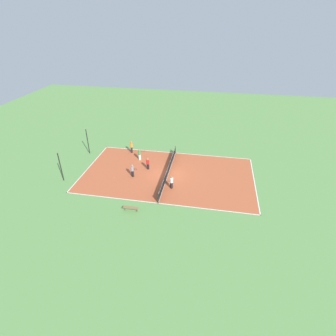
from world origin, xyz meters
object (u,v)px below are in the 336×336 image
(tennis_net, at_px, (168,171))
(player_coach_red, at_px, (148,163))
(player_far_green, at_px, (140,154))
(player_center_orange, at_px, (131,146))
(bench, at_px, (131,208))
(fence_post_back_right, at_px, (88,142))
(tennis_ball_near_net, at_px, (114,178))
(player_baseline_gray, at_px, (132,170))
(player_near_white, at_px, (171,182))
(fence_post_back_left, at_px, (61,167))
(tennis_ball_far_baseline, at_px, (145,153))

(tennis_net, height_order, player_coach_red, player_coach_red)
(player_far_green, bearing_deg, player_coach_red, -85.03)
(player_center_orange, bearing_deg, bench, -98.14)
(player_center_orange, bearing_deg, fence_post_back_right, 167.02)
(tennis_net, bearing_deg, tennis_ball_near_net, 107.60)
(player_baseline_gray, bearing_deg, player_coach_red, 89.10)
(player_near_white, relative_size, fence_post_back_right, 0.43)
(tennis_net, distance_m, fence_post_back_right, 12.38)
(player_center_orange, relative_size, fence_post_back_left, 0.48)
(bench, xyz_separation_m, fence_post_back_right, (10.91, 9.46, 1.40))
(tennis_ball_far_baseline, bearing_deg, player_center_orange, 93.46)
(player_near_white, distance_m, tennis_ball_near_net, 7.16)
(player_center_orange, xyz_separation_m, tennis_ball_far_baseline, (0.11, -1.84, -0.95))
(player_baseline_gray, bearing_deg, player_near_white, 15.34)
(tennis_ball_near_net, bearing_deg, tennis_ball_far_baseline, -16.02)
(bench, relative_size, player_baseline_gray, 0.94)
(player_near_white, distance_m, tennis_ball_far_baseline, 9.25)
(player_near_white, relative_size, player_center_orange, 0.90)
(player_coach_red, distance_m, player_center_orange, 5.21)
(tennis_ball_near_net, distance_m, fence_post_back_right, 8.05)
(player_near_white, xyz_separation_m, tennis_ball_far_baseline, (7.66, 5.11, -0.85))
(fence_post_back_right, bearing_deg, player_baseline_gray, -121.65)
(player_center_orange, height_order, fence_post_back_left, fence_post_back_left)
(player_coach_red, height_order, fence_post_back_left, fence_post_back_left)
(fence_post_back_right, bearing_deg, fence_post_back_left, 180.00)
(tennis_net, xyz_separation_m, tennis_ball_far_baseline, (4.84, 4.20, -0.49))
(player_far_green, height_order, fence_post_back_left, fence_post_back_left)
(player_near_white, bearing_deg, player_center_orange, -99.32)
(player_center_orange, distance_m, fence_post_back_left, 10.08)
(tennis_ball_far_baseline, height_order, fence_post_back_left, fence_post_back_left)
(tennis_net, relative_size, player_center_orange, 6.60)
(bench, relative_size, player_center_orange, 0.89)
(player_baseline_gray, relative_size, fence_post_back_right, 0.46)
(player_baseline_gray, xyz_separation_m, tennis_ball_far_baseline, (6.13, 0.16, -0.91))
(tennis_ball_near_net, bearing_deg, tennis_net, -72.40)
(player_baseline_gray, bearing_deg, tennis_ball_near_net, -130.11)
(player_near_white, distance_m, fence_post_back_left, 12.76)
(bench, height_order, fence_post_back_left, fence_post_back_left)
(player_coach_red, bearing_deg, fence_post_back_left, -136.06)
(tennis_ball_far_baseline, xyz_separation_m, fence_post_back_right, (-1.34, 7.61, 1.73))
(player_near_white, relative_size, tennis_ball_near_net, 22.74)
(player_near_white, bearing_deg, tennis_ball_far_baseline, -108.26)
(bench, relative_size, tennis_ball_far_baseline, 22.61)
(fence_post_back_left, bearing_deg, tennis_ball_near_net, -74.69)
(player_near_white, xyz_separation_m, player_center_orange, (7.55, 6.95, 0.11))
(player_coach_red, distance_m, player_far_green, 2.76)
(player_coach_red, height_order, player_center_orange, player_center_orange)
(player_coach_red, bearing_deg, tennis_net, 3.40)
(player_baseline_gray, relative_size, player_center_orange, 0.95)
(player_far_green, xyz_separation_m, tennis_ball_near_net, (-4.89, 1.78, -0.84))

